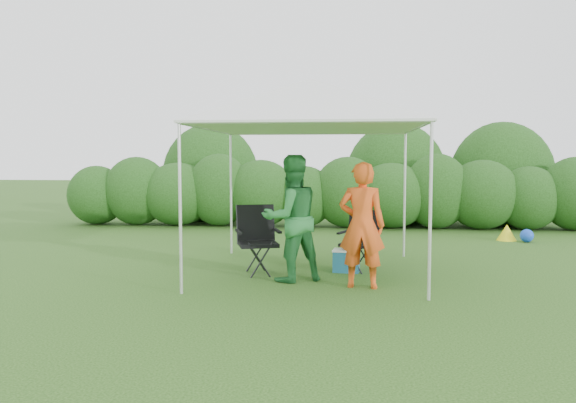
# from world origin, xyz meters

# --- Properties ---
(ground) EXTENTS (70.00, 70.00, 0.00)m
(ground) POSITION_xyz_m (0.00, 0.00, 0.00)
(ground) COLOR #345F1E
(hedge) EXTENTS (13.22, 1.53, 1.80)m
(hedge) POSITION_xyz_m (0.03, 6.00, 0.83)
(hedge) COLOR #24541A
(hedge) RESTS_ON ground
(canopy) EXTENTS (3.10, 3.10, 2.83)m
(canopy) POSITION_xyz_m (0.00, 0.50, 2.46)
(canopy) COLOR silver
(canopy) RESTS_ON ground
(chair_right) EXTENTS (0.67, 0.65, 0.90)m
(chair_right) POSITION_xyz_m (0.74, 0.76, 0.51)
(chair_right) COLOR black
(chair_right) RESTS_ON ground
(chair_left) EXTENTS (0.73, 0.69, 0.99)m
(chair_left) POSITION_xyz_m (-0.77, 0.36, 0.56)
(chair_left) COLOR black
(chair_left) RESTS_ON ground
(man) EXTENTS (0.63, 0.45, 1.63)m
(man) POSITION_xyz_m (0.72, -0.42, 0.81)
(man) COLOR #F6561C
(man) RESTS_ON ground
(woman) EXTENTS (1.05, 0.99, 1.72)m
(woman) POSITION_xyz_m (-0.22, -0.11, 0.86)
(woman) COLOR #277937
(woman) RESTS_ON ground
(cooler) EXTENTS (0.42, 0.33, 0.33)m
(cooler) POSITION_xyz_m (0.53, 0.59, 0.17)
(cooler) COLOR #1C5E82
(cooler) RESTS_ON ground
(bottle) EXTENTS (0.07, 0.07, 0.27)m
(bottle) POSITION_xyz_m (0.59, 0.55, 0.47)
(bottle) COLOR #592D0C
(bottle) RESTS_ON cooler
(lawn_toy) EXTENTS (0.66, 0.55, 0.33)m
(lawn_toy) POSITION_xyz_m (3.87, 4.10, 0.16)
(lawn_toy) COLOR yellow
(lawn_toy) RESTS_ON ground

